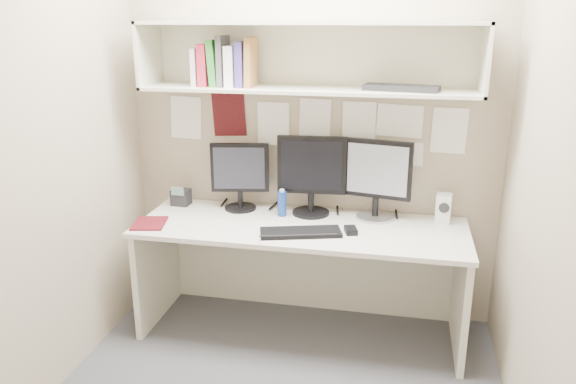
% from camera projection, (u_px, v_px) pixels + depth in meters
% --- Properties ---
extents(wall_back, '(2.40, 0.02, 2.60)m').
position_uv_depth(wall_back, '(312.00, 122.00, 3.58)').
color(wall_back, tan).
rests_on(wall_back, ground).
extents(wall_front, '(2.40, 0.02, 2.60)m').
position_uv_depth(wall_front, '(204.00, 237.00, 1.71)').
color(wall_front, tan).
rests_on(wall_front, ground).
extents(wall_left, '(0.02, 2.00, 2.60)m').
position_uv_depth(wall_left, '(49.00, 148.00, 2.88)').
color(wall_left, tan).
rests_on(wall_left, ground).
extents(wall_right, '(0.02, 2.00, 2.60)m').
position_uv_depth(wall_right, '(549.00, 173.00, 2.41)').
color(wall_right, tan).
rests_on(wall_right, ground).
extents(desk, '(2.00, 0.70, 0.73)m').
position_uv_depth(desk, '(301.00, 279.00, 3.53)').
color(desk, beige).
rests_on(desk, floor).
extents(overhead_hutch, '(2.00, 0.38, 0.40)m').
position_uv_depth(overhead_hutch, '(309.00, 56.00, 3.32)').
color(overhead_hutch, beige).
rests_on(overhead_hutch, wall_back).
extents(pinned_papers, '(1.92, 0.01, 0.48)m').
position_uv_depth(pinned_papers, '(312.00, 130.00, 3.59)').
color(pinned_papers, white).
rests_on(pinned_papers, wall_back).
extents(monitor_left, '(0.38, 0.21, 0.44)m').
position_uv_depth(monitor_left, '(240.00, 173.00, 3.64)').
color(monitor_left, black).
rests_on(monitor_left, desk).
extents(monitor_center, '(0.44, 0.24, 0.51)m').
position_uv_depth(monitor_center, '(311.00, 173.00, 3.54)').
color(monitor_center, black).
rests_on(monitor_center, desk).
extents(monitor_right, '(0.43, 0.24, 0.50)m').
position_uv_depth(monitor_right, '(377.00, 177.00, 3.46)').
color(monitor_right, '#A5A5AA').
rests_on(monitor_right, desk).
extents(keyboard, '(0.50, 0.29, 0.02)m').
position_uv_depth(keyboard, '(301.00, 232.00, 3.27)').
color(keyboard, black).
rests_on(keyboard, desk).
extents(mouse, '(0.09, 0.12, 0.03)m').
position_uv_depth(mouse, '(351.00, 230.00, 3.29)').
color(mouse, black).
rests_on(mouse, desk).
extents(speaker, '(0.10, 0.10, 0.18)m').
position_uv_depth(speaker, '(443.00, 208.00, 3.44)').
color(speaker, silver).
rests_on(speaker, desk).
extents(blue_bottle, '(0.06, 0.06, 0.18)m').
position_uv_depth(blue_bottle, '(282.00, 203.00, 3.56)').
color(blue_bottle, navy).
rests_on(blue_bottle, desk).
extents(maroon_notebook, '(0.23, 0.27, 0.01)m').
position_uv_depth(maroon_notebook, '(149.00, 223.00, 3.43)').
color(maroon_notebook, '#520E15').
rests_on(maroon_notebook, desk).
extents(desk_phone, '(0.12, 0.11, 0.14)m').
position_uv_depth(desk_phone, '(181.00, 197.00, 3.77)').
color(desk_phone, black).
rests_on(desk_phone, desk).
extents(book_stack, '(0.37, 0.18, 0.30)m').
position_uv_depth(book_stack, '(225.00, 64.00, 3.37)').
color(book_stack, silver).
rests_on(book_stack, overhead_hutch).
extents(hutch_tray, '(0.45, 0.23, 0.03)m').
position_uv_depth(hutch_tray, '(401.00, 88.00, 3.20)').
color(hutch_tray, black).
rests_on(hutch_tray, overhead_hutch).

